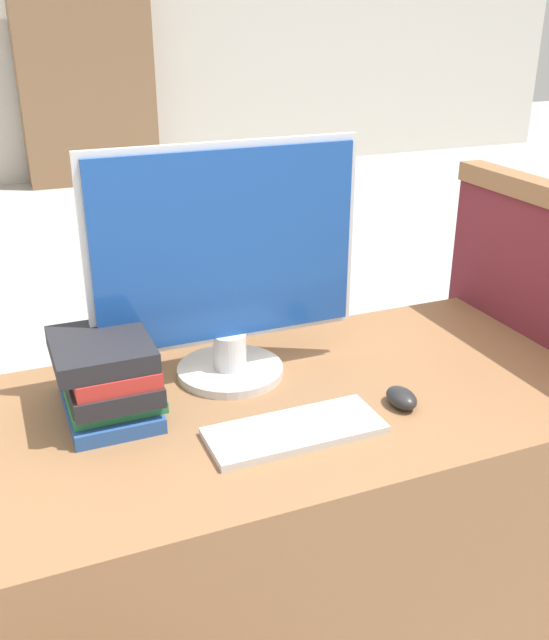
# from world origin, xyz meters

# --- Properties ---
(wall_back) EXTENTS (12.00, 0.06, 2.80)m
(wall_back) POSITION_xyz_m (0.00, 6.49, 1.40)
(wall_back) COLOR beige
(wall_back) RESTS_ON ground_plane
(desk) EXTENTS (1.43, 0.71, 0.77)m
(desk) POSITION_xyz_m (0.00, 0.36, 0.38)
(desk) COLOR #8C603D
(desk) RESTS_ON ground_plane
(carrel_divider) EXTENTS (0.07, 0.75, 1.16)m
(carrel_divider) POSITION_xyz_m (0.74, 0.38, 0.59)
(carrel_divider) COLOR maroon
(carrel_divider) RESTS_ON ground_plane
(monitor) EXTENTS (0.61, 0.25, 0.54)m
(monitor) POSITION_xyz_m (-0.07, 0.51, 1.04)
(monitor) COLOR silver
(monitor) RESTS_ON desk
(keyboard) EXTENTS (0.36, 0.14, 0.02)m
(keyboard) POSITION_xyz_m (-0.03, 0.22, 0.78)
(keyboard) COLOR silver
(keyboard) RESTS_ON desk
(mouse) EXTENTS (0.06, 0.09, 0.04)m
(mouse) POSITION_xyz_m (0.22, 0.23, 0.79)
(mouse) COLOR #262626
(mouse) RESTS_ON desk
(book_stack) EXTENTS (0.21, 0.28, 0.17)m
(book_stack) POSITION_xyz_m (-0.36, 0.45, 0.85)
(book_stack) COLOR #285199
(book_stack) RESTS_ON desk
(far_chair) EXTENTS (0.44, 0.44, 0.90)m
(far_chair) POSITION_xyz_m (0.55, 1.91, 0.49)
(far_chair) COLOR #38281E
(far_chair) RESTS_ON ground_plane
(bookshelf_far) EXTENTS (1.24, 0.32, 1.72)m
(bookshelf_far) POSITION_xyz_m (0.50, 6.25, 0.86)
(bookshelf_far) COLOR #846042
(bookshelf_far) RESTS_ON ground_plane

